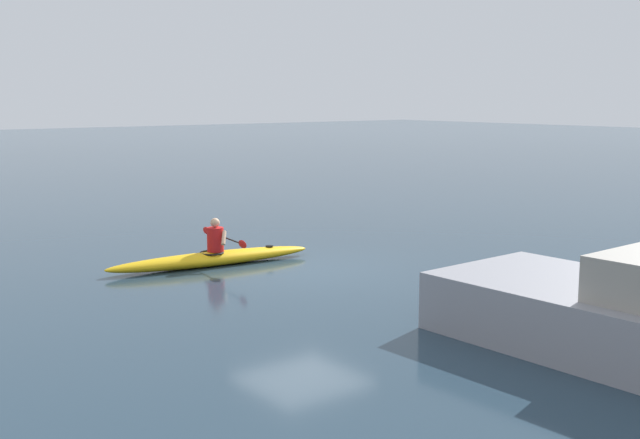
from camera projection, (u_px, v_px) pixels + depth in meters
The scene contains 3 objects.
ground_plane at pixel (302, 271), 17.11m from camera, with size 160.00×160.00×0.00m, color #233847.
kayak at pixel (212, 259), 17.60m from camera, with size 4.87×1.22×0.32m.
kayaker at pixel (216, 238), 17.58m from camera, with size 0.56×2.39×0.76m.
Camera 1 is at (9.98, 13.43, 3.76)m, focal length 44.14 mm.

